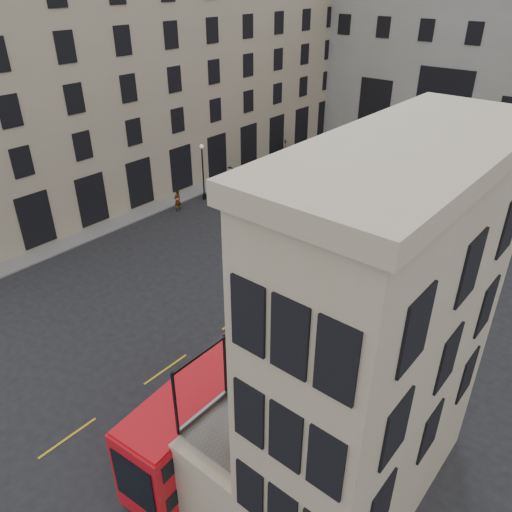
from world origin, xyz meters
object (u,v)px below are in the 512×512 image
Objects in this scene: cyclist at (307,224)px; traffic_light_near at (308,253)px; pedestrian_b at (375,187)px; cafe_chair_b at (294,401)px; cafe_table_near at (246,395)px; cafe_chair_d at (369,335)px; bus_far at (335,170)px; car_b at (410,216)px; cafe_table_mid at (281,357)px; street_lamp_b at (391,157)px; pedestrian_e at (177,200)px; cafe_table_far at (313,332)px; bus_near at (225,395)px; car_c at (254,170)px; car_a at (294,210)px; cafe_chair_a at (251,436)px; bicycle at (339,256)px; traffic_light_far at (285,153)px; street_lamp_a at (203,175)px; pedestrian_a at (325,157)px; pedestrian_c at (466,175)px; cafe_chair_c at (310,389)px.

traffic_light_near is at bearing -138.33° from cyclist.
cafe_chair_b is (12.42, -30.50, 3.99)m from pedestrian_b.
cafe_table_near reaches higher than pedestrian_b.
pedestrian_b is 28.56m from cafe_chair_d.
car_b is (8.65, -1.74, -1.67)m from bus_far.
street_lamp_b is at bearing 109.03° from cafe_table_mid.
cafe_table_far reaches higher than pedestrian_e.
street_lamp_b reaches higher than car_b.
bus_near is 2.04× the size of car_c.
car_a is 9.62m from pedestrian_b.
car_a is 4.77× the size of cafe_chair_a.
bus_near is 11.93× the size of cafe_chair_a.
street_lamp_b is at bearing 112.81° from car_b.
bus_far is (-11.86, 28.25, -0.11)m from bus_near.
cafe_table_mid is at bearing -137.74° from bicycle.
cafe_table_far reaches higher than traffic_light_near.
car_c is at bearing 166.68° from car_b.
cafe_chair_a reaches higher than cyclist.
car_c is at bearing 131.92° from cafe_table_mid.
street_lamp_b is 38.46m from cafe_table_near.
traffic_light_far is 4.58× the size of cafe_table_near.
car_c is at bearing 138.04° from car_a.
street_lamp_a is 3.68m from pedestrian_e.
cyclist is (-9.00, 19.45, -1.69)m from bus_near.
cafe_table_far is (-0.24, 4.76, -0.06)m from cafe_table_near.
traffic_light_far is 3.67m from car_c.
cafe_table_near is at bearing -139.76° from bicycle.
street_lamp_a is 0.98× the size of car_c.
cafe_chair_d is (1.97, 3.82, -0.23)m from cafe_table_mid.
traffic_light_near is 12.09m from cafe_table_far.
pedestrian_a is (-13.99, 8.42, 0.11)m from car_b.
bus_far is 4.15m from pedestrian_b.
pedestrian_c reaches higher than pedestrian_a.
cafe_chair_b is at bearing -134.67° from bicycle.
car_b is 9.13m from cyclist.
car_c is at bearing -168.04° from bus_far.
pedestrian_b is 2.34× the size of cafe_table_far.
traffic_light_near is 5.13× the size of cafe_table_far.
street_lamp_a is 6.55× the size of cafe_chair_c.
pedestrian_e is (-3.27, -19.29, 0.20)m from pedestrian_a.
pedestrian_e is at bearing 114.93° from bicycle.
bus_near is 1.06× the size of bus_far.
bus_near is 13.67× the size of cafe_chair_c.
traffic_light_near is 10.77m from car_a.
car_c is 21.66m from pedestrian_c.
pedestrian_c is at bearing 50.69° from bus_far.
cafe_chair_c reaches higher than car_a.
street_lamp_b is 33.89m from cafe_table_far.
street_lamp_b is 3.50× the size of cyclist.
street_lamp_b reaches higher than bus_near.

